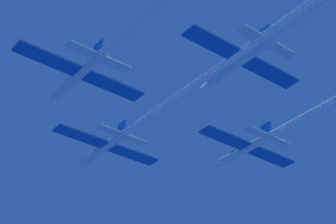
% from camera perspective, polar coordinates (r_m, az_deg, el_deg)
% --- Properties ---
extents(jet_lead, '(20.66, 75.23, 3.42)m').
position_cam_1_polar(jet_lead, '(93.37, 1.88, 2.12)').
color(jet_lead, silver).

